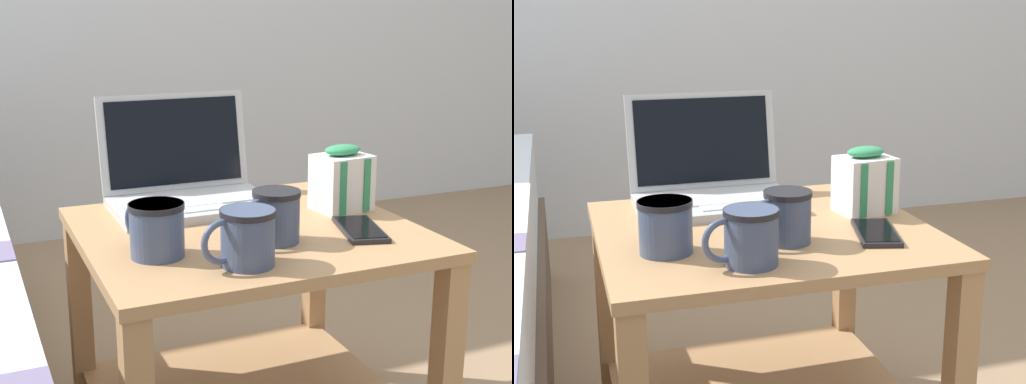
# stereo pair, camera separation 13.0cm
# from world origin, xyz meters

# --- Properties ---
(bedside_table) EXTENTS (0.62, 0.57, 0.49)m
(bedside_table) POSITION_xyz_m (0.00, 0.00, 0.32)
(bedside_table) COLOR tan
(bedside_table) RESTS_ON ground_plane
(laptop) EXTENTS (0.33, 0.26, 0.23)m
(laptop) POSITION_xyz_m (-0.05, 0.20, 0.54)
(laptop) COLOR #B7BABC
(laptop) RESTS_ON bedside_table
(mug_front_left) EXTENTS (0.12, 0.09, 0.09)m
(mug_front_left) POSITION_xyz_m (0.01, -0.10, 0.54)
(mug_front_left) COLOR #3F4C6B
(mug_front_left) RESTS_ON bedside_table
(mug_front_right) EXTENTS (0.09, 0.13, 0.09)m
(mug_front_right) POSITION_xyz_m (-0.20, -0.09, 0.54)
(mug_front_right) COLOR #3F4C6B
(mug_front_right) RESTS_ON bedside_table
(mug_mid_center) EXTENTS (0.13, 0.09, 0.09)m
(mug_mid_center) POSITION_xyz_m (-0.08, -0.19, 0.54)
(mug_mid_center) COLOR #3F4C6B
(mug_mid_center) RESTS_ON bedside_table
(snack_bag) EXTENTS (0.12, 0.10, 0.14)m
(snack_bag) POSITION_xyz_m (0.23, 0.04, 0.55)
(snack_bag) COLOR white
(snack_bag) RESTS_ON bedside_table
(cell_phone) EXTENTS (0.11, 0.17, 0.01)m
(cell_phone) POSITION_xyz_m (0.18, -0.11, 0.49)
(cell_phone) COLOR black
(cell_phone) RESTS_ON bedside_table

